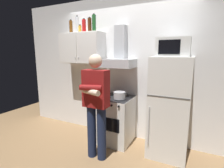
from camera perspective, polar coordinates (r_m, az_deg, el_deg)
The scene contains 15 objects.
ground_plane at distance 3.22m, azimuth 0.00°, elevation -20.59°, with size 7.00×7.00×0.00m, color olive.
back_wall_tiled at distance 3.32m, azimuth 4.53°, elevation 5.07°, with size 4.80×0.10×2.70m, color white.
upper_cabinet at distance 3.52m, azimuth -10.06°, elevation 11.76°, with size 0.90×0.37×0.60m.
stove_oven at distance 3.24m, azimuth 1.15°, elevation -11.77°, with size 0.60×0.62×0.87m.
range_hood at distance 3.12m, azimuth 2.21°, elevation 9.30°, with size 0.60×0.44×0.75m.
refrigerator at distance 2.88m, azimuth 18.78°, elevation -7.47°, with size 0.60×0.62×1.60m.
microwave at distance 2.77m, azimuth 19.97°, elevation 11.53°, with size 0.48×0.37×0.28m.
person_standing at distance 2.60m, azimuth -5.44°, elevation -6.50°, with size 0.38×0.33×1.64m.
cooking_pot at distance 2.93m, azimuth 2.52°, elevation -3.83°, with size 0.30×0.20×0.12m.
bottle_vodka_clear at distance 3.66m, azimuth -11.57°, elevation 18.91°, with size 0.07×0.07×0.34m.
bottle_soda_red at distance 3.48m, azimuth -9.40°, elevation 18.75°, with size 0.07×0.07×0.26m.
bottle_spice_jar at distance 3.58m, azimuth -10.70°, elevation 17.69°, with size 0.06×0.06×0.16m.
bottle_rum_dark at distance 3.47m, azimuth -7.51°, elevation 19.04°, with size 0.07×0.07×0.28m.
bottle_wine_green at distance 3.41m, azimuth -6.07°, elevation 19.64°, with size 0.07×0.07×0.33m.
bottle_beer_brown at distance 3.69m, azimuth -13.65°, elevation 18.17°, with size 0.07×0.07×0.26m.
Camera 1 is at (1.20, -2.48, 1.65)m, focal length 27.19 mm.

